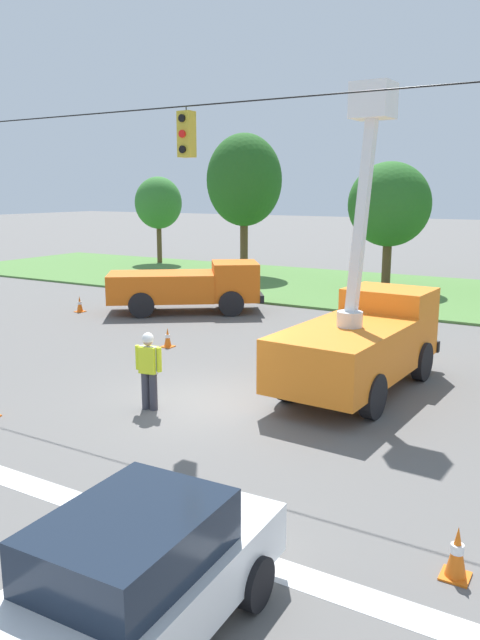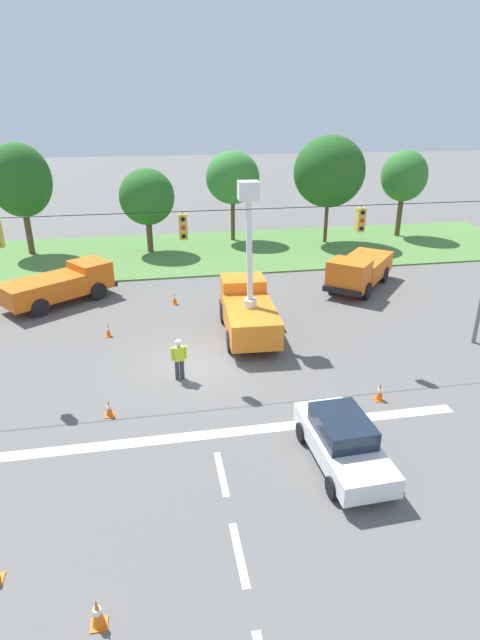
{
  "view_description": "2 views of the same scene",
  "coord_description": "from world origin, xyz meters",
  "px_view_note": "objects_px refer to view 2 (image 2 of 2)",
  "views": [
    {
      "loc": [
        7.75,
        -11.41,
        4.84
      ],
      "look_at": [
        -0.38,
        2.27,
        1.52
      ],
      "focal_mm": 35.0,
      "sensor_mm": 36.0,
      "label": 1
    },
    {
      "loc": [
        -1.6,
        -18.84,
        10.23
      ],
      "look_at": [
        2.2,
        2.04,
        1.11
      ],
      "focal_mm": 28.0,
      "sensor_mm": 36.0,
      "label": 2
    }
  ],
  "objects_px": {
    "tree_east_end": "(404,176)",
    "road_worker": "(179,357)",
    "utility_truck_bucket_lift": "(248,307)",
    "tree_far_east": "(329,172)",
    "tree_west": "(20,181)",
    "traffic_cone_mid_left": "(109,408)",
    "traffic_cone_lane_edge_b": "(108,330)",
    "traffic_cone_near_bucket": "(175,299)",
    "tree_centre": "(147,197)",
    "traffic_cone_far_left": "(380,392)",
    "sedan_white": "(343,441)",
    "utility_truck_support_far": "(359,270)",
    "tree_east": "(233,178)",
    "utility_truck_support_near": "(61,284)",
    "traffic_cone_far_right": "(97,613)"
  },
  "relations": [
    {
      "from": "tree_east_end",
      "to": "road_worker",
      "type": "bearing_deg",
      "value": -133.56
    },
    {
      "from": "utility_truck_bucket_lift",
      "to": "tree_east_end",
      "type": "bearing_deg",
      "value": 46.25
    },
    {
      "from": "tree_far_east",
      "to": "tree_west",
      "type": "bearing_deg",
      "value": 178.39
    },
    {
      "from": "road_worker",
      "to": "traffic_cone_mid_left",
      "type": "relative_size",
      "value": 2.74
    },
    {
      "from": "traffic_cone_lane_edge_b",
      "to": "traffic_cone_near_bucket",
      "type": "bearing_deg",
      "value": 47.18
    },
    {
      "from": "tree_centre",
      "to": "traffic_cone_far_left",
      "type": "height_order",
      "value": "tree_centre"
    },
    {
      "from": "traffic_cone_lane_edge_b",
      "to": "traffic_cone_far_left",
      "type": "height_order",
      "value": "traffic_cone_far_left"
    },
    {
      "from": "sedan_white",
      "to": "road_worker",
      "type": "relative_size",
      "value": 2.46
    },
    {
      "from": "tree_east_end",
      "to": "traffic_cone_far_left",
      "type": "xyz_separation_m",
      "value": [
        -12.59,
        -23.86,
        -4.65
      ]
    },
    {
      "from": "utility_truck_bucket_lift",
      "to": "tree_west",
      "type": "bearing_deg",
      "value": 128.21
    },
    {
      "from": "tree_centre",
      "to": "tree_far_east",
      "type": "height_order",
      "value": "tree_far_east"
    },
    {
      "from": "tree_far_east",
      "to": "traffic_cone_lane_edge_b",
      "type": "xyz_separation_m",
      "value": [
        -16.22,
        -15.16,
        -5.3
      ]
    },
    {
      "from": "tree_centre",
      "to": "utility_truck_bucket_lift",
      "type": "distance_m",
      "value": 16.51
    },
    {
      "from": "utility_truck_support_far",
      "to": "tree_east",
      "type": "bearing_deg",
      "value": 113.57
    },
    {
      "from": "tree_east",
      "to": "utility_truck_bucket_lift",
      "type": "height_order",
      "value": "utility_truck_bucket_lift"
    },
    {
      "from": "utility_truck_support_near",
      "to": "sedan_white",
      "type": "distance_m",
      "value": 19.06
    },
    {
      "from": "tree_east",
      "to": "traffic_cone_mid_left",
      "type": "relative_size",
      "value": 11.02
    },
    {
      "from": "tree_east_end",
      "to": "utility_truck_support_far",
      "type": "distance_m",
      "value": 14.95
    },
    {
      "from": "tree_far_east",
      "to": "traffic_cone_mid_left",
      "type": "height_order",
      "value": "tree_far_east"
    },
    {
      "from": "tree_far_east",
      "to": "tree_centre",
      "type": "bearing_deg",
      "value": -178.38
    },
    {
      "from": "tree_west",
      "to": "utility_truck_bucket_lift",
      "type": "bearing_deg",
      "value": -51.79
    },
    {
      "from": "tree_far_east",
      "to": "road_worker",
      "type": "relative_size",
      "value": 4.68
    },
    {
      "from": "traffic_cone_far_left",
      "to": "utility_truck_support_far",
      "type": "bearing_deg",
      "value": 70.99
    },
    {
      "from": "tree_far_east",
      "to": "road_worker",
      "type": "height_order",
      "value": "tree_far_east"
    },
    {
      "from": "tree_east",
      "to": "sedan_white",
      "type": "distance_m",
      "value": 28.39
    },
    {
      "from": "traffic_cone_mid_left",
      "to": "traffic_cone_far_left",
      "type": "xyz_separation_m",
      "value": [
        9.98,
        -0.74,
        0.03
      ]
    },
    {
      "from": "tree_centre",
      "to": "traffic_cone_far_left",
      "type": "distance_m",
      "value": 24.2
    },
    {
      "from": "tree_east",
      "to": "traffic_cone_far_left",
      "type": "relative_size",
      "value": 10.07
    },
    {
      "from": "utility_truck_support_far",
      "to": "road_worker",
      "type": "xyz_separation_m",
      "value": [
        -11.48,
        -9.18,
        -0.14
      ]
    },
    {
      "from": "traffic_cone_near_bucket",
      "to": "utility_truck_bucket_lift",
      "type": "bearing_deg",
      "value": -54.51
    },
    {
      "from": "traffic_cone_far_right",
      "to": "traffic_cone_near_bucket",
      "type": "bearing_deg",
      "value": 81.63
    },
    {
      "from": "tree_centre",
      "to": "utility_truck_support_far",
      "type": "bearing_deg",
      "value": -40.03
    },
    {
      "from": "tree_far_east",
      "to": "traffic_cone_far_left",
      "type": "distance_m",
      "value": 24.16
    },
    {
      "from": "tree_centre",
      "to": "tree_east",
      "type": "xyz_separation_m",
      "value": [
        6.74,
        2.44,
        0.9
      ]
    },
    {
      "from": "tree_east_end",
      "to": "traffic_cone_lane_edge_b",
      "type": "distance_m",
      "value": 28.51
    },
    {
      "from": "road_worker",
      "to": "traffic_cone_far_right",
      "type": "height_order",
      "value": "road_worker"
    },
    {
      "from": "tree_far_east",
      "to": "utility_truck_bucket_lift",
      "type": "xyz_separation_m",
      "value": [
        -9.54,
        -16.06,
        -4.2
      ]
    },
    {
      "from": "traffic_cone_far_left",
      "to": "sedan_white",
      "type": "bearing_deg",
      "value": -130.95
    },
    {
      "from": "tree_east",
      "to": "utility_truck_support_far",
      "type": "bearing_deg",
      "value": -66.43
    },
    {
      "from": "tree_centre",
      "to": "sedan_white",
      "type": "distance_m",
      "value": 26.39
    },
    {
      "from": "tree_east",
      "to": "traffic_cone_far_right",
      "type": "xyz_separation_m",
      "value": [
        -8.35,
        -32.2,
        -4.68
      ]
    },
    {
      "from": "utility_truck_bucket_lift",
      "to": "traffic_cone_near_bucket",
      "type": "distance_m",
      "value": 5.72
    },
    {
      "from": "utility_truck_support_near",
      "to": "traffic_cone_far_right",
      "type": "distance_m",
      "value": 20.39
    },
    {
      "from": "utility_truck_support_far",
      "to": "traffic_cone_lane_edge_b",
      "type": "distance_m",
      "value": 15.27
    },
    {
      "from": "tree_west",
      "to": "traffic_cone_mid_left",
      "type": "distance_m",
      "value": 24.32
    },
    {
      "from": "utility_truck_support_far",
      "to": "traffic_cone_far_right",
      "type": "bearing_deg",
      "value": -125.66
    },
    {
      "from": "utility_truck_support_near",
      "to": "sedan_white",
      "type": "relative_size",
      "value": 1.44
    },
    {
      "from": "tree_centre",
      "to": "tree_east",
      "type": "distance_m",
      "value": 7.22
    },
    {
      "from": "traffic_cone_far_right",
      "to": "utility_truck_support_near",
      "type": "bearing_deg",
      "value": 99.73
    },
    {
      "from": "utility_truck_bucket_lift",
      "to": "utility_truck_support_far",
      "type": "relative_size",
      "value": 1.17
    }
  ]
}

